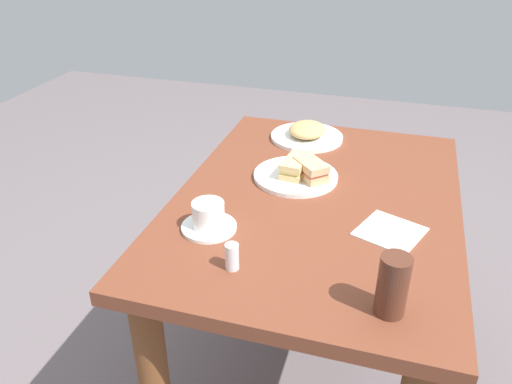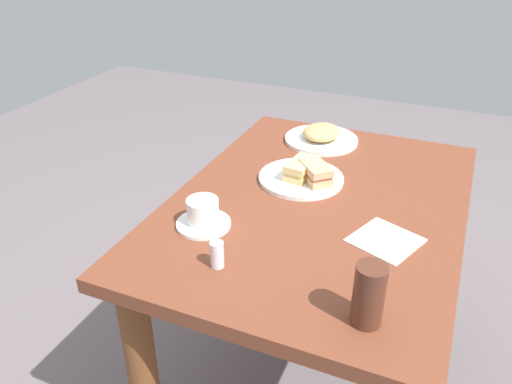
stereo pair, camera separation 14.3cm
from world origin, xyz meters
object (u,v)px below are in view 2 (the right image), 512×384
Objects in this scene: sandwich_back at (316,173)px; side_plate at (321,140)px; napkin at (385,240)px; spoon at (205,206)px; coffee_cup at (203,210)px; sandwich_front at (301,168)px; dining_table at (316,239)px; coffee_saucer at (204,224)px; salt_shaker at (217,254)px; drinking_glass at (369,295)px; sandwich_plate at (301,178)px.

sandwich_back is 0.33m from side_plate.
spoon is at bearing -84.33° from napkin.
sandwich_front is at bearing 156.00° from coffee_cup.
coffee_saucer is at bearing -44.04° from dining_table.
spoon is 0.25m from salt_shaker.
drinking_glass reaches higher than salt_shaker.
sandwich_back is at bearing -152.40° from drinking_glass.
sandwich_back is 0.48m from salt_shaker.
dining_table is 8.49× the size of sandwich_front.
sandwich_front is at bearing 156.21° from coffee_saucer.
coffee_saucer is 0.56× the size of side_plate.
sandwich_back reaches higher than dining_table.
spoon reaches higher than coffee_saucer.
salt_shaker is (0.79, -0.01, 0.03)m from side_plate.
coffee_saucer is at bearing -23.79° from sandwich_front.
coffee_saucer is at bearing -24.12° from sandwich_plate.
drinking_glass is at bearing 31.14° from sandwich_front.
side_plate is (-0.32, -0.08, -0.03)m from sandwich_back.
coffee_cup reaches higher than side_plate.
coffee_cup is at bearing -31.54° from sandwich_back.
sandwich_front is 1.20× the size of coffee_cup.
coffee_saucer is at bearing -111.35° from drinking_glass.
dining_table is 0.44m from salt_shaker.
spoon is 0.68× the size of drinking_glass.
salt_shaker is at bearing 38.76° from coffee_saucer.
sandwich_plate is at bearing 5.38° from side_plate.
napkin is at bearing -176.86° from drinking_glass.
sandwich_back is at bearing -130.11° from napkin.
dining_table is 4.30× the size of side_plate.
coffee_cup is at bearing -155.47° from coffee_saucer.
sandwich_plate is (-0.10, -0.08, 0.14)m from dining_table.
coffee_cup is at bearing -44.33° from dining_table.
sandwich_plate is at bearing 145.68° from spoon.
side_plate is (-0.65, 0.12, 0.00)m from coffee_saucer.
side_plate is (-0.40, -0.11, 0.14)m from dining_table.
sandwich_back is at bearing 138.13° from spoon.
sandwich_front is 0.31m from side_plate.
side_plate is at bearing -164.20° from dining_table.
side_plate is at bearing -174.62° from sandwich_plate.
sandwich_front is 0.95× the size of drinking_glass.
side_plate is 3.90× the size of salt_shaker.
spoon is at bearing -154.91° from coffee_saucer.
sandwich_plate is 0.61m from drinking_glass.
drinking_glass is at bearing 82.97° from salt_shaker.
drinking_glass is (0.18, 0.47, 0.02)m from coffee_cup.
sandwich_front is (-0.00, -0.00, 0.03)m from sandwich_plate.
drinking_glass is at bearing 68.65° from coffee_saucer.
dining_table is 0.22m from sandwich_front.
dining_table is 0.28m from napkin.
coffee_saucer is 1.05× the size of drinking_glass.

